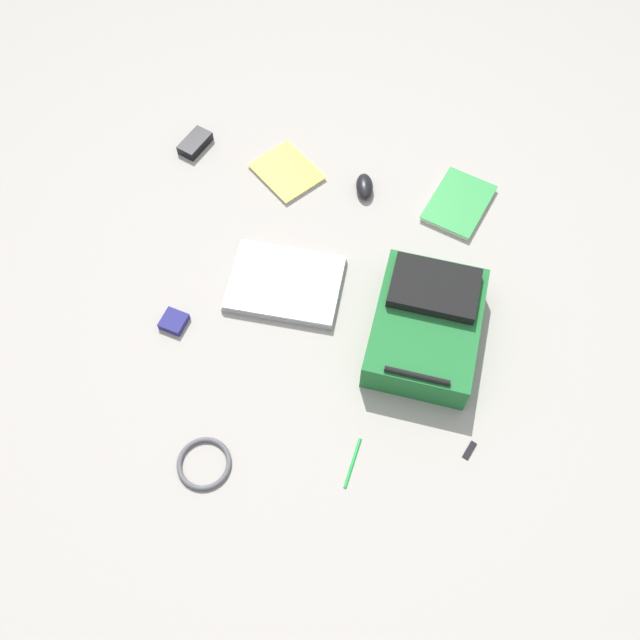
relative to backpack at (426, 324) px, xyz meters
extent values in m
plane|color=gray|center=(0.36, -0.01, -0.07)|extent=(4.03, 4.03, 0.00)
cube|color=#1E662D|center=(0.00, 0.01, -0.01)|extent=(0.31, 0.42, 0.12)
cube|color=black|center=(0.00, -0.09, 0.07)|extent=(0.26, 0.18, 0.04)
cylinder|color=black|center=(0.00, 0.20, 0.06)|extent=(0.18, 0.02, 0.02)
cube|color=#929296|center=(0.46, -0.06, -0.06)|extent=(0.37, 0.28, 0.02)
cube|color=#B7B7BC|center=(0.46, -0.06, -0.04)|extent=(0.36, 0.28, 0.01)
cube|color=silver|center=(0.58, -0.51, -0.06)|extent=(0.28, 0.27, 0.01)
cube|color=yellow|center=(0.58, -0.51, -0.06)|extent=(0.28, 0.28, 0.00)
cube|color=silver|center=(-0.03, -0.52, -0.06)|extent=(0.23, 0.28, 0.02)
cube|color=#2D8C3F|center=(-0.03, -0.52, -0.05)|extent=(0.24, 0.29, 0.00)
ellipsoid|color=black|center=(0.30, -0.50, -0.05)|extent=(0.09, 0.12, 0.04)
torus|color=#4C4C51|center=(0.52, 0.55, -0.06)|extent=(0.15, 0.15, 0.01)
cube|color=black|center=(0.93, -0.55, -0.05)|extent=(0.10, 0.14, 0.03)
cylinder|color=#198C33|center=(0.12, 0.45, -0.06)|extent=(0.02, 0.15, 0.01)
cube|color=navy|center=(0.76, 0.15, -0.06)|extent=(0.08, 0.08, 0.03)
cube|color=black|center=(-0.19, 0.33, -0.06)|extent=(0.04, 0.06, 0.01)
camera|label=1|loc=(0.07, 1.00, 1.79)|focal=38.07mm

